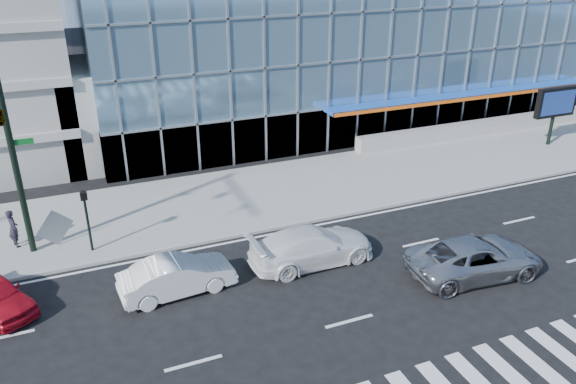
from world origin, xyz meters
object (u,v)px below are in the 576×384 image
at_px(ped_signal_post, 86,212).
at_px(white_sedan, 177,276).
at_px(traffic_signal, 5,135).
at_px(marquee_sign, 556,103).
at_px(silver_suv, 475,258).
at_px(white_suv, 312,246).
at_px(pedestrian, 13,228).
at_px(tilted_panel, 55,227).

relative_size(ped_signal_post, white_sedan, 0.64).
distance_m(traffic_signal, marquee_sign, 33.32).
relative_size(traffic_signal, silver_suv, 1.37).
bearing_deg(white_suv, marquee_sign, -72.16).
bearing_deg(marquee_sign, white_sedan, -164.55).
bearing_deg(traffic_signal, white_sedan, -37.47).
bearing_deg(white_suv, white_sedan, 88.60).
bearing_deg(ped_signal_post, marquee_sign, 5.71).
height_order(silver_suv, pedestrian, pedestrian).
distance_m(ped_signal_post, marquee_sign, 30.67).
bearing_deg(traffic_signal, marquee_sign, 5.92).
relative_size(ped_signal_post, tilted_panel, 2.31).
bearing_deg(marquee_sign, tilted_panel, -176.63).
bearing_deg(tilted_panel, white_sedan, -77.27).
relative_size(traffic_signal, white_sedan, 1.72).
bearing_deg(marquee_sign, ped_signal_post, -174.29).
distance_m(marquee_sign, white_suv, 22.94).
bearing_deg(traffic_signal, tilted_panel, 55.59).
height_order(marquee_sign, white_suv, marquee_sign).
distance_m(silver_suv, pedestrian, 20.71).
bearing_deg(silver_suv, traffic_signal, 71.35).
xyz_separation_m(ped_signal_post, white_suv, (8.96, -4.54, -1.32)).
height_order(traffic_signal, white_sedan, traffic_signal).
relative_size(traffic_signal, tilted_panel, 6.15).
height_order(white_suv, white_sedan, white_suv).
height_order(traffic_signal, ped_signal_post, traffic_signal).
relative_size(traffic_signal, ped_signal_post, 2.67).
bearing_deg(pedestrian, marquee_sign, -110.94).
height_order(ped_signal_post, white_sedan, ped_signal_post).
bearing_deg(silver_suv, pedestrian, 66.63).
bearing_deg(traffic_signal, ped_signal_post, 8.52).
xyz_separation_m(ped_signal_post, pedestrian, (-3.21, 1.81, -1.07)).
relative_size(silver_suv, white_sedan, 1.26).
bearing_deg(marquee_sign, pedestrian, -177.89).
height_order(silver_suv, white_suv, white_suv).
distance_m(white_suv, white_sedan, 6.00).
xyz_separation_m(marquee_sign, pedestrian, (-33.71, -1.24, -2.00)).
xyz_separation_m(pedestrian, tilted_panel, (1.77, -0.64, -0.00)).
relative_size(silver_suv, pedestrian, 3.18).
distance_m(traffic_signal, tilted_panel, 5.43).
xyz_separation_m(white_suv, tilted_panel, (-10.41, 5.71, 0.25)).
xyz_separation_m(traffic_signal, white_sedan, (5.46, -4.19, -5.40)).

